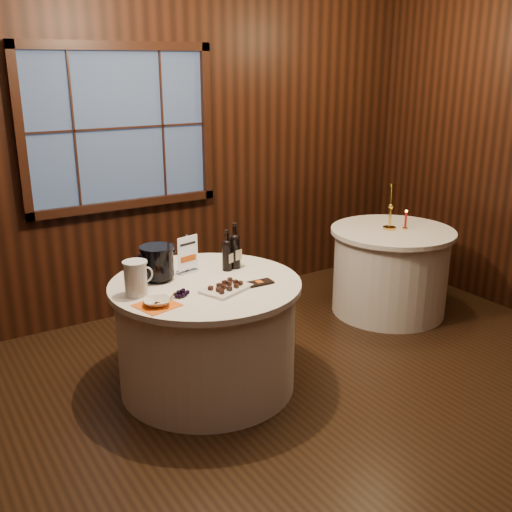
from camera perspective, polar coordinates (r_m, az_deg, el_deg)
ground at (r=3.60m, az=3.26°, el=-18.89°), size 6.00×6.00×0.00m
back_wall at (r=5.14m, az=-12.86°, el=10.66°), size 6.00×0.10×3.00m
main_table at (r=4.14m, az=-4.72°, el=-7.45°), size 1.28×1.28×0.77m
side_table at (r=5.48m, az=12.64°, el=-1.36°), size 1.08×1.08×0.77m
sign_stand at (r=4.15m, az=-6.55°, el=-0.36°), size 0.17×0.11×0.27m
port_bottle_left at (r=4.16m, az=-2.78°, el=0.29°), size 0.07×0.08×0.29m
port_bottle_right at (r=4.20m, az=-2.02°, el=0.70°), size 0.08×0.09×0.33m
ice_bucket at (r=4.03m, az=-9.37°, el=-0.60°), size 0.23×0.23×0.23m
chocolate_plate at (r=3.83m, az=-2.85°, el=-3.02°), size 0.36×0.30×0.04m
chocolate_box at (r=3.94m, az=0.32°, el=-2.58°), size 0.19×0.10×0.02m
grape_bunch at (r=3.75m, az=-6.99°, el=-3.58°), size 0.18×0.10×0.04m
glass_pitcher at (r=3.80m, az=-11.36°, el=-2.07°), size 0.20×0.16×0.22m
orange_napkin at (r=3.65m, az=-9.41°, el=-4.65°), size 0.28×0.28×0.00m
cracker_bowl at (r=3.64m, az=-9.43°, el=-4.34°), size 0.21×0.21×0.04m
brass_candlestick at (r=5.33m, az=12.68°, el=4.03°), size 0.11×0.11×0.41m
red_candle at (r=5.38m, az=14.06°, el=3.22°), size 0.05×0.05×0.17m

